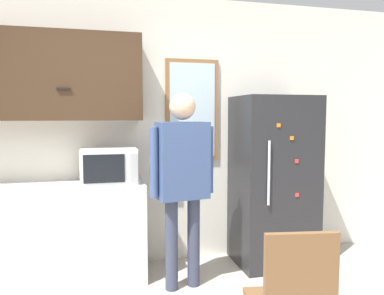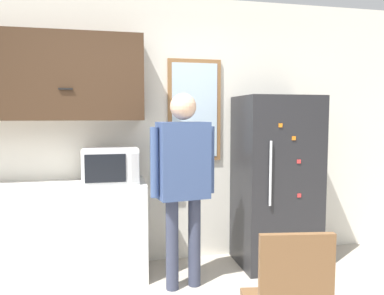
# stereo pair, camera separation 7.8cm
# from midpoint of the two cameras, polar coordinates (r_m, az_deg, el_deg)

# --- Properties ---
(back_wall) EXTENTS (6.00, 0.06, 2.70)m
(back_wall) POSITION_cam_midpoint_polar(r_m,az_deg,el_deg) (3.84, -5.83, 2.45)
(back_wall) COLOR silver
(back_wall) RESTS_ON ground_plane
(counter) EXTENTS (2.11, 0.55, 0.90)m
(counter) POSITION_cam_midpoint_polar(r_m,az_deg,el_deg) (3.73, -23.25, -12.10)
(counter) COLOR silver
(counter) RESTS_ON ground_plane
(upper_cabinets) EXTENTS (2.11, 0.34, 0.79)m
(upper_cabinets) POSITION_cam_midpoint_polar(r_m,az_deg,el_deg) (3.70, -23.67, 9.93)
(upper_cabinets) COLOR #3D2819
(microwave) EXTENTS (0.50, 0.39, 0.32)m
(microwave) POSITION_cam_midpoint_polar(r_m,az_deg,el_deg) (3.52, -11.67, -2.69)
(microwave) COLOR white
(microwave) RESTS_ON counter
(person) EXTENTS (0.58, 0.29, 1.70)m
(person) POSITION_cam_midpoint_polar(r_m,az_deg,el_deg) (3.22, -0.65, -3.55)
(person) COLOR #33384C
(person) RESTS_ON ground_plane
(refrigerator) EXTENTS (0.76, 0.66, 1.70)m
(refrigerator) POSITION_cam_midpoint_polar(r_m,az_deg,el_deg) (3.89, 13.18, -4.99)
(refrigerator) COLOR #232326
(refrigerator) RESTS_ON ground_plane
(window) EXTENTS (0.55, 0.05, 1.04)m
(window) POSITION_cam_midpoint_polar(r_m,az_deg,el_deg) (3.87, 0.94, 5.69)
(window) COLOR olive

